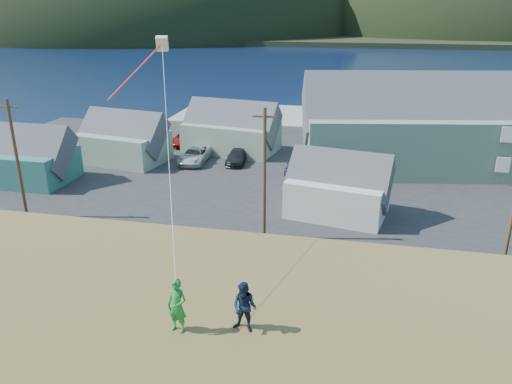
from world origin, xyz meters
TOP-DOWN VIEW (x-y plane):
  - ground at (0.00, 0.00)m, footprint 900.00×900.00m
  - grass_strip at (0.00, -2.00)m, footprint 110.00×8.00m
  - waterfront_lot at (0.00, 17.00)m, footprint 72.00×36.00m
  - wharf at (-6.00, 40.00)m, footprint 26.00×14.00m
  - far_shore at (0.00, 330.00)m, footprint 900.00×320.00m
  - far_hills at (35.59, 279.38)m, footprint 760.00×265.00m
  - lodge at (17.87, 21.36)m, footprint 34.38×15.04m
  - shed_teal at (-23.17, 9.05)m, footprint 8.37×5.91m
  - shed_palegreen_near at (-17.24, 16.82)m, footprint 9.92×7.17m
  - shed_white at (5.62, 6.99)m, footprint 8.69×6.59m
  - shed_palegreen_far at (-7.11, 23.01)m, footprint 11.30×7.62m
  - utility_poles at (-0.69, 1.50)m, footprint 35.15×0.24m
  - parked_cars at (-9.24, 20.96)m, footprint 26.90×12.96m
  - kite_flyer_green at (2.27, -19.07)m, footprint 0.65×0.50m
  - kite_flyer_navy at (4.07, -18.67)m, footprint 0.81×0.69m
  - kite_rig at (-0.96, -11.38)m, footprint 2.23×4.28m

SIDE VIEW (x-z plane):
  - ground at x=0.00m, z-range 0.00..0.00m
  - grass_strip at x=0.00m, z-range 0.00..0.10m
  - waterfront_lot at x=0.00m, z-range 0.00..0.12m
  - wharf at x=-6.00m, z-range 0.00..0.90m
  - parked_cars at x=-9.24m, z-range 0.08..1.64m
  - far_shore at x=0.00m, z-range 0.00..2.00m
  - far_hills at x=35.59m, z-range -69.50..73.50m
  - shed_white at x=5.62m, z-range -0.72..5.54m
  - shed_teal at x=-23.17m, z-range -0.83..5.76m
  - shed_palegreen_near at x=-17.24m, z-range -0.80..5.77m
  - shed_palegreen_far at x=-7.11m, z-range -0.82..6.20m
  - lodge at x=17.87m, z-range -1.35..10.36m
  - utility_poles at x=-0.69m, z-range -0.03..9.31m
  - kite_flyer_navy at x=4.07m, z-range 7.20..8.68m
  - kite_flyer_green at x=2.27m, z-range 7.20..8.81m
  - kite_rig at x=-0.96m, z-range 8.95..19.18m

